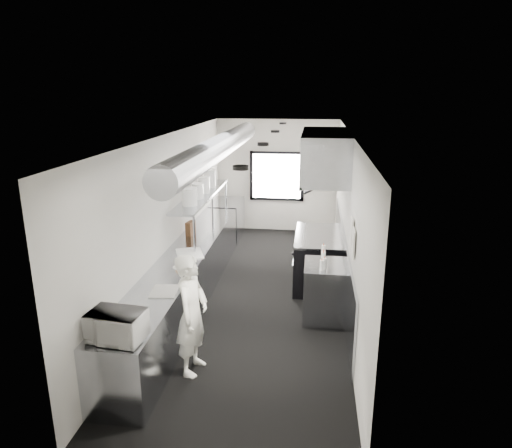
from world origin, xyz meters
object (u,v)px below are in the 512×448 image
(squeeze_bottle_e, at_px, (323,251))
(pass_shelf, at_px, (202,196))
(prep_counter, at_px, (186,279))
(squeeze_bottle_b, at_px, (324,264))
(deli_tub_b, at_px, (125,311))
(cutting_board, at_px, (189,254))
(bottle_station, at_px, (324,291))
(squeeze_bottle_a, at_px, (322,265))
(plate_stack_b, at_px, (198,191))
(small_plate, at_px, (178,267))
(plate_stack_a, at_px, (190,197))
(far_work_table, at_px, (227,219))
(plate_stack_c, at_px, (204,185))
(squeeze_bottle_d, at_px, (323,256))
(line_cook, at_px, (192,314))
(microwave, at_px, (117,326))
(knife_block, at_px, (191,228))
(deli_tub_a, at_px, (120,317))
(plate_stack_d, at_px, (210,178))
(exhaust_hood, at_px, (325,156))
(range, at_px, (317,259))
(squeeze_bottle_c, at_px, (323,259))

(squeeze_bottle_e, bearing_deg, pass_shelf, 149.63)
(prep_counter, distance_m, squeeze_bottle_b, 2.37)
(deli_tub_b, distance_m, cutting_board, 2.17)
(bottle_station, relative_size, squeeze_bottle_a, 5.41)
(prep_counter, bearing_deg, plate_stack_b, 91.64)
(small_plate, xyz_separation_m, plate_stack_a, (-0.11, 1.22, 0.81))
(far_work_table, bearing_deg, plate_stack_c, -90.68)
(far_work_table, xyz_separation_m, squeeze_bottle_d, (2.26, -3.75, 0.53))
(line_cook, relative_size, squeeze_bottle_b, 9.03)
(line_cook, relative_size, cutting_board, 2.87)
(far_work_table, height_order, squeeze_bottle_d, squeeze_bottle_d)
(plate_stack_c, relative_size, squeeze_bottle_a, 1.91)
(microwave, xyz_separation_m, squeeze_bottle_b, (2.25, 2.34, -0.08))
(deli_tub_b, height_order, knife_block, knife_block)
(deli_tub_a, relative_size, cutting_board, 0.24)
(bottle_station, bearing_deg, plate_stack_c, 142.13)
(pass_shelf, height_order, deli_tub_b, pass_shelf)
(far_work_table, xyz_separation_m, deli_tub_b, (-0.14, -5.86, 0.50))
(prep_counter, xyz_separation_m, plate_stack_d, (-0.03, 2.14, 1.30))
(exhaust_hood, relative_size, squeeze_bottle_e, 11.20)
(range, bearing_deg, deli_tub_b, -124.64)
(squeeze_bottle_d, bearing_deg, small_plate, -165.73)
(deli_tub_a, bearing_deg, knife_block, 90.55)
(bottle_station, bearing_deg, small_plate, -169.71)
(small_plate, relative_size, knife_block, 0.62)
(cutting_board, xyz_separation_m, plate_stack_d, (-0.11, 2.15, 0.84))
(microwave, xyz_separation_m, squeeze_bottle_d, (2.25, 2.68, -0.08))
(squeeze_bottle_b, xyz_separation_m, squeeze_bottle_d, (-0.01, 0.34, -0.00))
(bottle_station, distance_m, squeeze_bottle_b, 0.57)
(knife_block, xyz_separation_m, plate_stack_d, (0.14, 1.12, 0.73))
(plate_stack_d, relative_size, squeeze_bottle_b, 2.08)
(far_work_table, distance_m, plate_stack_d, 2.03)
(plate_stack_a, bearing_deg, bottle_station, -19.19)
(cutting_board, distance_m, plate_stack_b, 1.40)
(range, xyz_separation_m, microwave, (-2.17, -3.93, 0.59))
(exhaust_hood, distance_m, line_cook, 3.82)
(squeeze_bottle_a, bearing_deg, bottle_station, 75.18)
(range, height_order, deli_tub_a, deli_tub_a)
(plate_stack_d, height_order, squeeze_bottle_a, plate_stack_d)
(squeeze_bottle_c, bearing_deg, exhaust_hood, 90.49)
(squeeze_bottle_b, bearing_deg, cutting_board, 169.94)
(knife_block, bearing_deg, far_work_table, 97.29)
(microwave, bearing_deg, range, 67.17)
(pass_shelf, distance_m, bottle_station, 3.09)
(plate_stack_c, relative_size, plate_stack_d, 0.87)
(deli_tub_a, height_order, squeeze_bottle_c, squeeze_bottle_c)
(squeeze_bottle_b, bearing_deg, far_work_table, 119.04)
(range, distance_m, plate_stack_b, 2.54)
(pass_shelf, relative_size, squeeze_bottle_c, 15.43)
(plate_stack_b, xyz_separation_m, plate_stack_c, (0.01, 0.47, 0.02))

